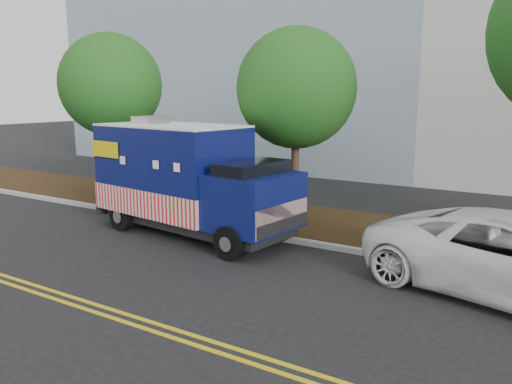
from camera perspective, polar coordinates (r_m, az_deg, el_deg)
The scene contains 9 objects.
ground at distance 13.77m, azimuth -3.57°, elevation -6.38°, with size 120.00×120.00×0.00m, color black.
curb at distance 14.87m, azimuth -0.46°, elevation -4.74°, with size 120.00×0.18×0.15m, color #9E9E99.
mulch_strip at distance 16.62m, azimuth 3.39°, elevation -3.05°, with size 120.00×4.00×0.15m, color black.
centerline_near at distance 10.68m, azimuth -17.77°, elevation -12.17°, with size 120.00×0.10×0.01m, color gold.
centerline_far at distance 10.53m, azimuth -18.82°, elevation -12.57°, with size 120.00×0.10×0.01m, color gold.
tree_a at distance 20.29m, azimuth -16.28°, elevation 11.66°, with size 3.89×3.89×6.44m.
tree_b at distance 16.19m, azimuth 4.63°, elevation 11.69°, with size 3.82×3.82×6.23m.
sign_post at distance 16.04m, azimuth -4.67°, elevation 0.53°, with size 0.06×0.06×2.40m, color #473828.
food_truck at distance 15.03m, azimuth -7.99°, elevation 1.18°, with size 6.84×3.26×3.47m.
Camera 1 is at (7.60, -10.72, 4.12)m, focal length 35.00 mm.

